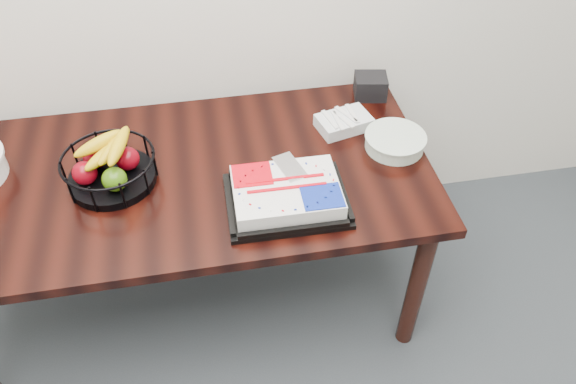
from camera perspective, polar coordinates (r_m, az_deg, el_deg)
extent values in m
cube|color=black|center=(2.09, -10.44, 1.53)|extent=(1.80, 0.90, 0.04)
cylinder|color=black|center=(2.77, -26.89, -1.28)|extent=(0.07, 0.07, 0.71)
cylinder|color=black|center=(2.24, 12.94, -9.34)|extent=(0.07, 0.07, 0.71)
cylinder|color=black|center=(2.71, 7.71, 3.05)|extent=(0.07, 0.07, 0.71)
cube|color=black|center=(1.92, -0.16, -0.90)|extent=(0.41, 0.33, 0.02)
cube|color=white|center=(1.89, -0.16, -0.05)|extent=(0.36, 0.27, 0.06)
cube|color=red|center=(1.91, -3.71, 1.73)|extent=(0.14, 0.12, 0.00)
cube|color=navy|center=(1.84, 3.52, -0.42)|extent=(0.14, 0.12, 0.00)
cube|color=silver|center=(1.94, 0.14, 2.58)|extent=(0.11, 0.16, 0.00)
cylinder|color=black|center=(2.09, -17.37, 1.36)|extent=(0.31, 0.31, 0.03)
torus|color=black|center=(2.03, -17.92, 3.25)|extent=(0.33, 0.33, 0.01)
cylinder|color=white|center=(2.17, 10.80, 4.99)|extent=(0.22, 0.22, 0.05)
cylinder|color=white|center=(2.15, 10.90, 5.57)|extent=(0.23, 0.23, 0.01)
cube|color=silver|center=(2.24, 5.69, 7.05)|extent=(0.23, 0.18, 0.05)
cube|color=black|center=(2.42, 8.37, 10.58)|extent=(0.15, 0.13, 0.09)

